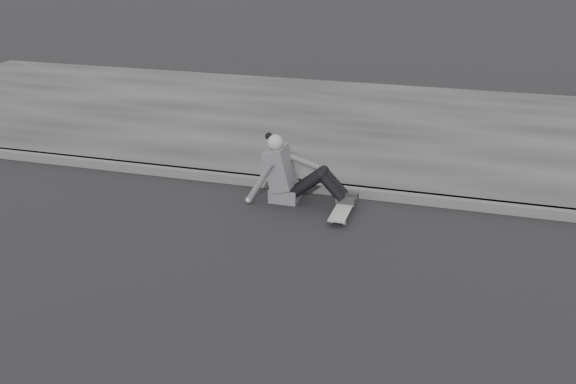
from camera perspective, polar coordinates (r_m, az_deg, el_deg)
name	(u,v)px	position (r m, az deg, el deg)	size (l,w,h in m)	color
ground	(524,331)	(6.02, 20.22, -11.53)	(80.00, 80.00, 0.00)	black
curb	(515,209)	(8.28, 19.52, -1.41)	(24.00, 0.16, 0.12)	#4C4C4C
sidewalk	(509,137)	(11.13, 19.04, 4.64)	(24.00, 6.00, 0.12)	#353535
skateboard	(343,210)	(7.79, 4.88, -1.56)	(0.20, 0.78, 0.09)	#A5A5A0
seated_woman	(290,174)	(8.06, 0.19, 1.59)	(1.38, 0.46, 0.88)	#515153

